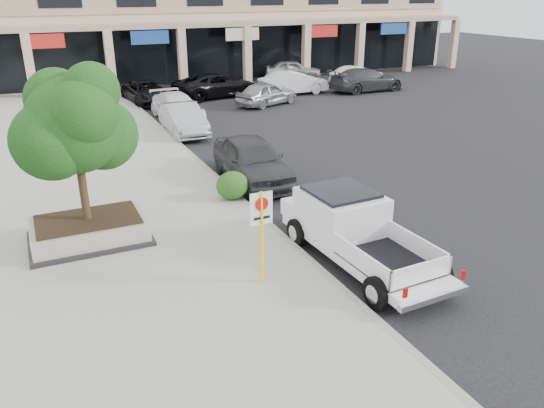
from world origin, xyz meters
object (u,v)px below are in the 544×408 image
Objects in this scene: lot_car_b at (293,83)px; lot_car_c at (367,80)px; curb_car_d at (147,92)px; curb_car_c at (177,107)px; lot_car_e at (293,70)px; curb_car_a at (252,160)px; lot_car_f at (357,76)px; planter_tree at (79,124)px; pickup_truck at (362,234)px; no_parking_sign at (261,225)px; curb_car_b at (183,119)px; planter at (89,230)px; lot_car_a at (267,93)px; lot_car_d at (216,85)px.

lot_car_c is (5.20, -1.09, 0.01)m from lot_car_b.
curb_car_d is 15.02m from lot_car_c.
lot_car_e reaches higher than curb_car_c.
curb_car_a is 22.52m from lot_car_f.
planter_tree is 20.16m from curb_car_d.
lot_car_b is 1.07× the size of lot_car_e.
pickup_truck is 1.25× the size of lot_car_e.
curb_car_a is at bearing 127.72° from lot_car_f.
curb_car_c is 1.01× the size of lot_car_b.
curb_car_c is (6.28, 13.88, -2.72)m from planter_tree.
lot_car_f is (15.38, 23.51, -0.18)m from pickup_truck.
lot_car_f is at bearing 41.92° from planter_tree.
curb_car_d is at bearing 79.93° from lot_car_c.
no_parking_sign is 25.26m from lot_car_b.
pickup_truck is 1.17× the size of lot_car_b.
lot_car_b is 5.31m from lot_car_c.
curb_car_b is 17.91m from lot_car_f.
planter is 20.16m from curb_car_d.
lot_car_f is (3.11, -4.30, -0.06)m from lot_car_e.
no_parking_sign is 2.89m from pickup_truck.
lot_car_c is at bearing 39.22° from planter.
no_parking_sign is 0.42× the size of pickup_truck.
lot_car_b reaches higher than curb_car_c.
pickup_truck is 24.06m from lot_car_b.
planter_tree is 0.95× the size of lot_car_a.
no_parking_sign is 0.48× the size of curb_car_c.
lot_car_c is 2.58m from lot_car_f.
planter is 29.04m from lot_car_f.
lot_car_d is (10.51, 19.37, 0.31)m from planter.
lot_car_a is (6.50, -3.75, 0.03)m from curb_car_d.
planter is 0.76× the size of lot_car_a.
planter_tree reaches higher than lot_car_d.
no_parking_sign reaches higher than lot_car_c.
no_parking_sign is 31.62m from lot_car_e.
lot_car_d is at bearing 78.41° from curb_car_a.
lot_car_d is 9.08m from lot_car_e.
lot_car_b is (3.15, 2.54, 0.06)m from lot_car_a.
planter is at bearing -150.83° from curb_car_a.
curb_car_d is at bearing 81.50° from lot_car_f.
planter_tree is 15.48m from curb_car_c.
curb_car_a is at bearing 87.99° from pickup_truck.
curb_car_a is 0.99× the size of curb_car_d.
lot_car_f is (9.14, 3.91, -0.03)m from lot_car_a.
lot_car_b is (9.42, 15.05, -0.05)m from curb_car_a.
curb_car_a is at bearing 68.70° from no_parking_sign.
lot_car_b reaches higher than lot_car_f.
lot_car_c reaches higher than curb_car_b.
lot_car_a is at bearing -34.72° from curb_car_d.
planter is 0.58× the size of pickup_truck.
curb_car_d is at bearing 133.88° from lot_car_e.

